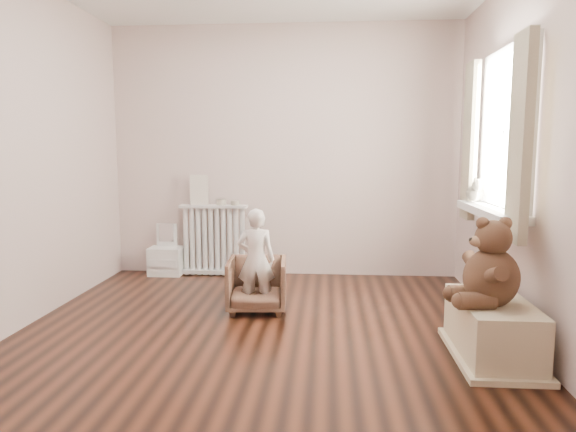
# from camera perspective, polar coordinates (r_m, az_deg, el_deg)

# --- Properties ---
(floor) EXTENTS (3.60, 3.60, 0.01)m
(floor) POSITION_cam_1_polar(r_m,az_deg,el_deg) (3.84, -2.82, -12.77)
(floor) COLOR black
(floor) RESTS_ON ground
(back_wall) EXTENTS (3.60, 0.02, 2.60)m
(back_wall) POSITION_cam_1_polar(r_m,az_deg,el_deg) (5.40, -0.47, 7.14)
(back_wall) COLOR beige
(back_wall) RESTS_ON ground
(front_wall) EXTENTS (3.60, 0.02, 2.60)m
(front_wall) POSITION_cam_1_polar(r_m,az_deg,el_deg) (1.84, -10.26, 6.50)
(front_wall) COLOR beige
(front_wall) RESTS_ON ground
(left_wall) EXTENTS (0.02, 3.60, 2.60)m
(left_wall) POSITION_cam_1_polar(r_m,az_deg,el_deg) (4.23, -28.04, 6.20)
(left_wall) COLOR beige
(left_wall) RESTS_ON ground
(right_wall) EXTENTS (0.02, 3.60, 2.60)m
(right_wall) POSITION_cam_1_polar(r_m,az_deg,el_deg) (3.82, 25.10, 6.34)
(right_wall) COLOR beige
(right_wall) RESTS_ON ground
(window) EXTENTS (0.03, 0.90, 1.10)m
(window) POSITION_cam_1_polar(r_m,az_deg,el_deg) (4.09, 23.20, 8.56)
(window) COLOR white
(window) RESTS_ON right_wall
(window_sill) EXTENTS (0.22, 1.10, 0.06)m
(window_sill) POSITION_cam_1_polar(r_m,az_deg,el_deg) (4.09, 21.59, 0.49)
(window_sill) COLOR silver
(window_sill) RESTS_ON right_wall
(curtain_left) EXTENTS (0.06, 0.26, 1.30)m
(curtain_left) POSITION_cam_1_polar(r_m,az_deg,el_deg) (3.51, 24.42, 7.81)
(curtain_left) COLOR #BBB191
(curtain_left) RESTS_ON right_wall
(curtain_right) EXTENTS (0.06, 0.26, 1.30)m
(curtain_right) POSITION_cam_1_polar(r_m,az_deg,el_deg) (4.60, 19.58, 7.79)
(curtain_right) COLOR #BBB191
(curtain_right) RESTS_ON right_wall
(radiator) EXTENTS (0.71, 0.13, 0.75)m
(radiator) POSITION_cam_1_polar(r_m,az_deg,el_deg) (5.47, -8.21, -2.51)
(radiator) COLOR silver
(radiator) RESTS_ON floor
(paper_doll) EXTENTS (0.19, 0.02, 0.32)m
(paper_doll) POSITION_cam_1_polar(r_m,az_deg,el_deg) (5.44, -9.84, 2.88)
(paper_doll) COLOR beige
(paper_doll) RESTS_ON radiator
(tin_a) EXTENTS (0.11, 0.11, 0.06)m
(tin_a) POSITION_cam_1_polar(r_m,az_deg,el_deg) (5.40, -7.43, 1.55)
(tin_a) COLOR #A59E8C
(tin_a) RESTS_ON radiator
(tin_b) EXTENTS (0.08, 0.08, 0.05)m
(tin_b) POSITION_cam_1_polar(r_m,az_deg,el_deg) (5.37, -5.91, 1.46)
(tin_b) COLOR #A59E8C
(tin_b) RESTS_ON radiator
(toy_vanity) EXTENTS (0.34, 0.25, 0.54)m
(toy_vanity) POSITION_cam_1_polar(r_m,az_deg,el_deg) (5.60, -13.42, -3.61)
(toy_vanity) COLOR silver
(toy_vanity) RESTS_ON floor
(armchair) EXTENTS (0.50, 0.52, 0.44)m
(armchair) POSITION_cam_1_polar(r_m,az_deg,el_deg) (4.27, -3.46, -7.60)
(armchair) COLOR brown
(armchair) RESTS_ON floor
(child) EXTENTS (0.32, 0.22, 0.84)m
(child) POSITION_cam_1_polar(r_m,az_deg,el_deg) (4.17, -3.58, -4.88)
(child) COLOR white
(child) RESTS_ON armchair
(toy_bench) EXTENTS (0.42, 0.80, 0.38)m
(toy_bench) POSITION_cam_1_polar(r_m,az_deg,el_deg) (3.59, 21.76, -11.41)
(toy_bench) COLOR beige
(toy_bench) RESTS_ON floor
(teddy_bear) EXTENTS (0.47, 0.38, 0.54)m
(teddy_bear) POSITION_cam_1_polar(r_m,az_deg,el_deg) (3.37, 21.75, -4.35)
(teddy_bear) COLOR #3E2618
(teddy_bear) RESTS_ON toy_bench
(plush_cat) EXTENTS (0.17, 0.25, 0.20)m
(plush_cat) POSITION_cam_1_polar(r_m,az_deg,el_deg) (4.44, 20.09, 2.76)
(plush_cat) COLOR slate
(plush_cat) RESTS_ON window_sill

